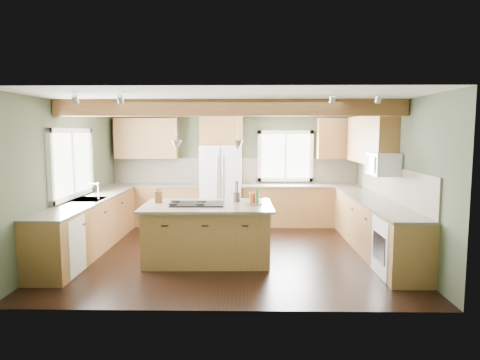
{
  "coord_description": "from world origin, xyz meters",
  "views": [
    {
      "loc": [
        0.29,
        -7.31,
        2.08
      ],
      "look_at": [
        0.15,
        0.3,
        1.24
      ],
      "focal_mm": 32.0,
      "sensor_mm": 36.0,
      "label": 1
    }
  ],
  "objects": [
    {
      "name": "utensil_crock",
      "position": [
        0.1,
        -0.17,
        1.0
      ],
      "size": [
        0.12,
        0.12,
        0.16
      ],
      "primitive_type": "cylinder",
      "rotation": [
        0.0,
        0.0,
        -0.04
      ],
      "color": "#483F39",
      "rests_on": "island_top"
    },
    {
      "name": "pendant_right",
      "position": [
        0.13,
        -0.46,
        1.88
      ],
      "size": [
        0.18,
        0.18,
        0.16
      ],
      "primitive_type": "cone",
      "rotation": [
        3.14,
        0.0,
        0.0
      ],
      "color": "#B2B2B7",
      "rests_on": "ceiling"
    },
    {
      "name": "backsplash_right",
      "position": [
        2.78,
        0.05,
        1.21
      ],
      "size": [
        0.03,
        3.7,
        0.58
      ],
      "primitive_type": "cube",
      "color": "brown",
      "rests_on": "wall_right"
    },
    {
      "name": "base_cab_back_right",
      "position": [
        1.49,
        2.2,
        0.44
      ],
      "size": [
        2.62,
        0.6,
        0.88
      ],
      "primitive_type": "cube",
      "color": "brown",
      "rests_on": "floor"
    },
    {
      "name": "upper_cab_right",
      "position": [
        2.62,
        0.9,
        1.95
      ],
      "size": [
        0.35,
        2.2,
        0.9
      ],
      "primitive_type": "cube",
      "color": "brown",
      "rests_on": "wall_right"
    },
    {
      "name": "wall_left",
      "position": [
        -2.8,
        0.0,
        1.3
      ],
      "size": [
        0.0,
        5.0,
        5.0
      ],
      "primitive_type": "plane",
      "rotation": [
        1.57,
        0.0,
        1.57
      ],
      "color": "#3C4531",
      "rests_on": "ground"
    },
    {
      "name": "island",
      "position": [
        -0.36,
        -0.47,
        0.44
      ],
      "size": [
        1.98,
        1.24,
        0.88
      ],
      "primitive_type": "cube",
      "rotation": [
        0.0,
        0.0,
        0.02
      ],
      "color": "brown",
      "rests_on": "floor"
    },
    {
      "name": "bottle_tray",
      "position": [
        0.39,
        -0.46,
        1.04
      ],
      "size": [
        0.31,
        0.31,
        0.23
      ],
      "primitive_type": null,
      "rotation": [
        0.0,
        0.0,
        -0.27
      ],
      "color": "brown",
      "rests_on": "island_top"
    },
    {
      "name": "faucet",
      "position": [
        -2.32,
        0.05,
        1.05
      ],
      "size": [
        0.02,
        0.02,
        0.28
      ],
      "primitive_type": "cylinder",
      "color": "#B2B2B7",
      "rests_on": "sink"
    },
    {
      "name": "counter_back_right",
      "position": [
        1.49,
        2.2,
        0.9
      ],
      "size": [
        2.66,
        0.64,
        0.04
      ],
      "primitive_type": "cube",
      "color": "#514A3B",
      "rests_on": "base_cab_back_right"
    },
    {
      "name": "knife_block",
      "position": [
        -1.18,
        -0.34,
        1.02
      ],
      "size": [
        0.12,
        0.09,
        0.19
      ],
      "primitive_type": "cube",
      "rotation": [
        0.0,
        0.0,
        -0.0
      ],
      "color": "brown",
      "rests_on": "island_top"
    },
    {
      "name": "refrigerator",
      "position": [
        -0.3,
        2.12,
        0.9
      ],
      "size": [
        0.9,
        0.74,
        1.8
      ],
      "primitive_type": "cube",
      "color": "white",
      "rests_on": "floor"
    },
    {
      "name": "floor",
      "position": [
        0.0,
        0.0,
        0.0
      ],
      "size": [
        5.6,
        5.6,
        0.0
      ],
      "primitive_type": "plane",
      "color": "black",
      "rests_on": "ground"
    },
    {
      "name": "base_cab_back_left",
      "position": [
        -1.79,
        2.2,
        0.44
      ],
      "size": [
        2.02,
        0.6,
        0.88
      ],
      "primitive_type": "cube",
      "color": "brown",
      "rests_on": "floor"
    },
    {
      "name": "ceiling",
      "position": [
        0.0,
        0.0,
        2.6
      ],
      "size": [
        5.6,
        5.6,
        0.0
      ],
      "primitive_type": "plane",
      "rotation": [
        3.14,
        0.0,
        0.0
      ],
      "color": "silver",
      "rests_on": "wall_back"
    },
    {
      "name": "upper_cab_over_fridge",
      "position": [
        -0.3,
        2.33,
        2.15
      ],
      "size": [
        0.96,
        0.35,
        0.7
      ],
      "primitive_type": "cube",
      "color": "brown",
      "rests_on": "wall_back"
    },
    {
      "name": "pendant_left",
      "position": [
        -0.85,
        -0.48,
        1.88
      ],
      "size": [
        0.18,
        0.18,
        0.16
      ],
      "primitive_type": "cone",
      "rotation": [
        3.14,
        0.0,
        0.0
      ],
      "color": "#B2B2B7",
      "rests_on": "ceiling"
    },
    {
      "name": "cooktop",
      "position": [
        -0.52,
        -0.47,
        0.93
      ],
      "size": [
        0.86,
        0.59,
        0.02
      ],
      "primitive_type": "cube",
      "rotation": [
        0.0,
        0.0,
        0.02
      ],
      "color": "black",
      "rests_on": "island_top"
    },
    {
      "name": "microwave",
      "position": [
        2.58,
        -0.05,
        1.55
      ],
      "size": [
        0.4,
        0.7,
        0.38
      ],
      "primitive_type": "cube",
      "color": "white",
      "rests_on": "wall_right"
    },
    {
      "name": "base_cab_left",
      "position": [
        -2.5,
        0.05,
        0.44
      ],
      "size": [
        0.6,
        3.7,
        0.88
      ],
      "primitive_type": "cube",
      "color": "brown",
      "rests_on": "floor"
    },
    {
      "name": "wall_right",
      "position": [
        2.8,
        0.0,
        1.3
      ],
      "size": [
        0.0,
        5.0,
        5.0
      ],
      "primitive_type": "plane",
      "rotation": [
        1.57,
        0.0,
        -1.57
      ],
      "color": "#3C4531",
      "rests_on": "ground"
    },
    {
      "name": "window_back",
      "position": [
        1.15,
        2.48,
        1.55
      ],
      "size": [
        1.1,
        0.04,
        1.0
      ],
      "primitive_type": "cube",
      "color": "white",
      "rests_on": "wall_back"
    },
    {
      "name": "wall_back",
      "position": [
        0.0,
        2.5,
        1.3
      ],
      "size": [
        5.6,
        0.0,
        5.6
      ],
      "primitive_type": "plane",
      "rotation": [
        1.57,
        0.0,
        0.0
      ],
      "color": "#3C4531",
      "rests_on": "ground"
    },
    {
      "name": "backsplash_back",
      "position": [
        0.0,
        2.48,
        1.21
      ],
      "size": [
        5.58,
        0.03,
        0.58
      ],
      "primitive_type": "cube",
      "color": "brown",
      "rests_on": "wall_back"
    },
    {
      "name": "island_top",
      "position": [
        -0.36,
        -0.47,
        0.9
      ],
      "size": [
        2.12,
        1.38,
        0.04
      ],
      "primitive_type": "cube",
      "rotation": [
        0.0,
        0.0,
        0.02
      ],
      "color": "#514A3B",
      "rests_on": "island"
    },
    {
      "name": "ceiling_beam",
      "position": [
        0.0,
        -0.47,
        2.47
      ],
      "size": [
        5.55,
        0.26,
        0.26
      ],
      "primitive_type": "cube",
      "color": "#513017",
      "rests_on": "ceiling"
    },
    {
      "name": "counter_right",
      "position": [
        2.5,
        0.05,
        0.9
      ],
      "size": [
        0.64,
        3.74,
        0.04
      ],
      "primitive_type": "cube",
      "color": "#514A3B",
      "rests_on": "base_cab_right"
    },
    {
      "name": "oven",
      "position": [
        2.49,
        -1.25,
        0.43
      ],
      "size": [
        0.6,
        0.72,
        0.84
      ],
      "primitive_type": "cube",
      "color": "white",
      "rests_on": "floor"
    },
    {
      "name": "base_cab_right",
      "position": [
        2.5,
        0.05,
        0.44
      ],
      "size": [
        0.6,
        3.7,
        0.88
      ],
      "primitive_type": "cube",
      "color": "brown",
      "rests_on": "floor"
    },
    {
      "name": "sink",
      "position": [
        -2.5,
        0.05,
        0.91
      ],
      "size": [
        0.5,
        0.65,
        0.03
      ],
      "primitive_type": "cube",
      "color": "#262628",
      "rests_on": "counter_left"
    },
    {
      "name": "soffit_trim",
      "position": [
        0.0,
        2.4,
        2.54
      ],
      "size": [
        5.55,
        0.2,
        0.1
      ],
      "primitive_type": "cube",
      "color": "#513017",
      "rests_on": "ceiling"
    },
    {
      "name": "upper_cab_back_left",
      "position": [
        -1.99,
        2.33,
        1.95
      ],
      "size": [
        1.4,
        0.35,
        0.9
      ],
      "primitive_type": "cube",
      "color": "brown",
      "rests_on": "wall_back"
    },
    {
      "name": "counter_back_left",
      "position": [
        -1.79,
        2.2,
        0.9
      ],
      "size": [
        2.06,
        0.64,
        0.04
      ],
      "primitive_type": "cube",
      "color": "#514A3B",
      "rests_on": "base_cab_back_left"
    },
    {
      "name": "upper_cab_back_corner",
      "position": [
        2.3,
        2.33,
        1.95
      ],
      "size": [
        0.9,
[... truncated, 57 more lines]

